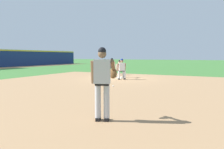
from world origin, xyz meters
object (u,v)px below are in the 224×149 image
Objects in this scene: baseball at (113,86)px; baserunner at (122,68)px; pitcher at (103,79)px; first_baseman at (120,68)px; first_base_bag at (120,78)px; umpire at (112,66)px.

baserunner reaches higher than baseball.
pitcher reaches higher than first_baseman.
baserunner reaches higher than first_base_bag.
umpire is (2.25, 1.78, 0.75)m from first_base_bag.
baserunner is 1.00× the size of umpire.
umpire reaches higher than first_baseman.
pitcher reaches higher than baserunner.
pitcher is (-9.84, -3.97, 1.01)m from first_base_bag.
umpire is at bearing 25.41° from pitcher.
baserunner is at bearing -150.36° from first_baseman.
first_baseman is at bearing 29.64° from baserunner.
baserunner is (3.47, 1.01, 0.76)m from baseball.
pitcher is 13.40m from umpire.
pitcher is at bearing -159.08° from baserunner.
baseball is (-4.21, -1.50, -0.01)m from first_base_bag.
first_base_bag is at bearing 19.60° from baseball.
first_base_bag is 0.26× the size of umpire.
baseball is 0.04× the size of pitcher.
first_baseman is at bearing 20.09° from baseball.
first_baseman is 1.46m from baserunner.
baserunner and umpire have the same top height.
baserunner is (-0.75, -0.49, 0.75)m from first_base_bag.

